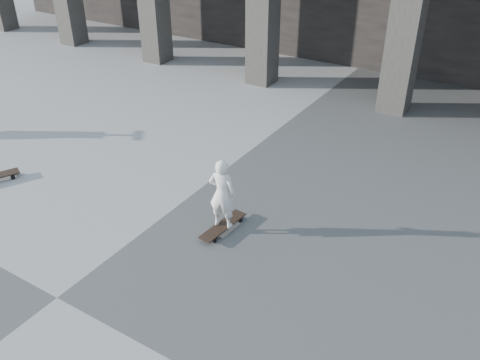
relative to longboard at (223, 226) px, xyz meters
The scene contains 3 objects.
ground 2.59m from the longboard, 113.12° to the right, with size 90.00×90.00×0.00m, color #474745.
longboard is the anchor object (origin of this frame).
child 0.59m from the longboard, 104.04° to the right, with size 0.42×0.27×1.14m, color silver.
Camera 1 is at (4.61, -2.90, 4.69)m, focal length 38.00 mm.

